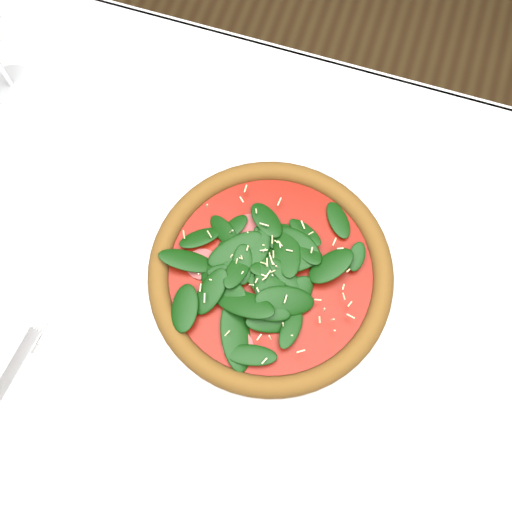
% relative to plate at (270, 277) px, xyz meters
% --- Properties ---
extents(ground, '(6.00, 6.00, 0.00)m').
position_rel_plate_xyz_m(ground, '(0.00, -0.04, -0.76)').
color(ground, brown).
rests_on(ground, ground).
extents(dining_table, '(1.21, 0.81, 0.75)m').
position_rel_plate_xyz_m(dining_table, '(0.00, -0.04, -0.11)').
color(dining_table, white).
rests_on(dining_table, ground).
extents(plate, '(0.37, 0.37, 0.02)m').
position_rel_plate_xyz_m(plate, '(0.00, 0.00, 0.00)').
color(plate, silver).
rests_on(plate, dining_table).
extents(pizza, '(0.39, 0.39, 0.04)m').
position_rel_plate_xyz_m(pizza, '(0.00, -0.00, 0.02)').
color(pizza, '#965224').
rests_on(pizza, plate).
extents(napkin, '(0.17, 0.08, 0.01)m').
position_rel_plate_xyz_m(napkin, '(-0.27, -0.23, -0.00)').
color(napkin, white).
rests_on(napkin, dining_table).
extents(fork, '(0.04, 0.17, 0.00)m').
position_rel_plate_xyz_m(fork, '(-0.26, -0.19, 0.01)').
color(fork, silver).
rests_on(fork, napkin).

